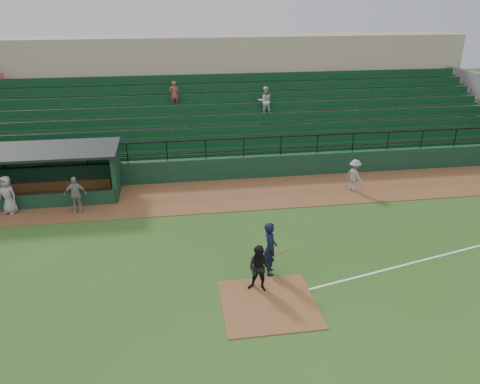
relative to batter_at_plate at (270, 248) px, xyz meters
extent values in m
plane|color=#294F19|center=(-0.42, -0.81, -0.99)|extent=(90.00, 90.00, 0.00)
cube|color=brown|center=(-0.42, 7.19, -0.97)|extent=(40.00, 4.00, 0.03)
cube|color=brown|center=(-0.42, -1.81, -0.97)|extent=(3.00, 3.00, 0.03)
cube|color=white|center=(7.58, 0.39, -0.98)|extent=(17.49, 4.44, 0.01)
cube|color=#10321E|center=(-0.42, 9.39, -0.39)|extent=(36.00, 0.35, 1.20)
cylinder|color=black|center=(-0.42, 9.39, 1.21)|extent=(36.00, 0.06, 0.06)
cube|color=slate|center=(-0.42, 14.29, 0.81)|extent=(36.00, 9.00, 3.60)
cube|color=#0F391C|center=(-0.42, 13.79, 1.26)|extent=(34.56, 8.00, 4.05)
cube|color=tan|center=(-0.42, 20.79, 2.21)|extent=(38.00, 3.00, 6.40)
cube|color=slate|center=(-0.42, 18.79, 2.71)|extent=(36.00, 2.00, 0.20)
imported|color=silver|center=(2.64, 14.09, 2.13)|extent=(0.84, 0.65, 1.73)
imported|color=brown|center=(-2.80, 15.09, 2.50)|extent=(0.58, 0.38, 1.58)
cube|color=#10321E|center=(-10.17, 9.59, 0.16)|extent=(8.50, 0.20, 2.30)
cube|color=#10321E|center=(-5.92, 8.29, 0.16)|extent=(0.20, 2.60, 2.30)
cube|color=black|center=(-10.17, 8.29, 1.37)|extent=(8.90, 3.20, 0.12)
cube|color=olive|center=(-10.17, 9.19, -0.74)|extent=(7.65, 0.40, 0.50)
cube|color=#10321E|center=(-10.17, 6.94, -0.64)|extent=(8.50, 0.12, 0.70)
imported|color=black|center=(0.00, 0.00, 0.00)|extent=(0.52, 0.75, 1.98)
cylinder|color=olive|center=(0.40, -0.20, -0.04)|extent=(0.79, 0.34, 0.35)
imported|color=black|center=(-0.56, -1.01, -0.16)|extent=(1.00, 0.91, 1.66)
imported|color=gray|center=(5.73, 6.76, -0.15)|extent=(0.93, 1.18, 1.61)
imported|color=gray|center=(-7.56, 6.24, -0.11)|extent=(1.00, 0.42, 1.70)
imported|color=gray|center=(-10.52, 6.60, -0.08)|extent=(1.01, 0.87, 1.76)
camera|label=1|loc=(-3.23, -14.13, 8.22)|focal=35.52mm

